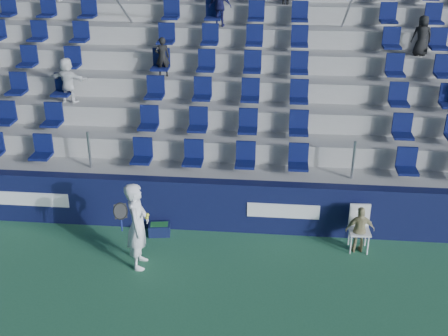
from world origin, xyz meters
name	(u,v)px	position (x,y,z in m)	size (l,w,h in m)	color
ground	(198,318)	(0.00, 0.00, 0.00)	(70.00, 70.00, 0.00)	#2E6C49
sponsor_wall	(217,205)	(0.00, 3.15, 0.60)	(24.00, 0.32, 1.20)	#10143B
grandstand	(235,78)	(0.00, 8.24, 2.14)	(24.00, 8.17, 6.63)	#9D9D98
tennis_player	(138,226)	(-1.42, 1.54, 0.94)	(0.69, 0.71, 1.87)	white
line_judge_chair	(359,224)	(3.12, 2.65, 0.57)	(0.46, 0.47, 1.01)	white
line_judge	(360,230)	(3.12, 2.50, 0.53)	(0.62, 0.26, 1.06)	tan
ball_bin	(159,229)	(-1.26, 2.75, 0.15)	(0.52, 0.38, 0.27)	#10173B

